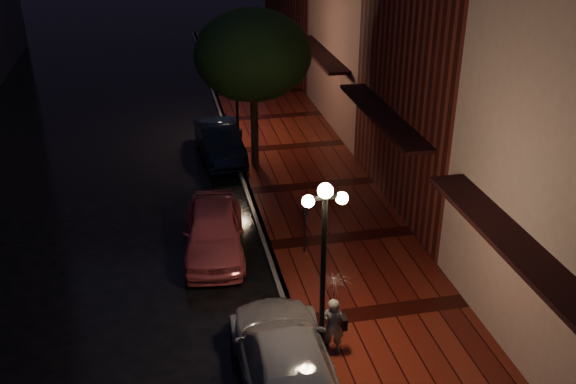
{
  "coord_description": "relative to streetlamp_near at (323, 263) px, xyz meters",
  "views": [
    {
      "loc": [
        -2.72,
        -16.12,
        9.91
      ],
      "look_at": [
        0.81,
        0.89,
        1.4
      ],
      "focal_mm": 40.0,
      "sensor_mm": 36.0,
      "label": 1
    }
  ],
  "objects": [
    {
      "name": "sidewalk",
      "position": [
        1.9,
        5.0,
        -2.53
      ],
      "size": [
        4.5,
        60.0,
        0.15
      ],
      "primitive_type": "cube",
      "color": "#42110B",
      "rests_on": "ground"
    },
    {
      "name": "storefront_mid",
      "position": [
        6.65,
        7.0,
        2.9
      ],
      "size": [
        5.0,
        8.0,
        11.0
      ],
      "primitive_type": "cube",
      "color": "#511914",
      "rests_on": "ground"
    },
    {
      "name": "pink_car",
      "position": [
        -1.89,
        5.19,
        -1.88
      ],
      "size": [
        2.12,
        4.39,
        1.45
      ],
      "primitive_type": "imported",
      "rotation": [
        0.0,
        0.0,
        -0.1
      ],
      "color": "#D0555B",
      "rests_on": "ground"
    },
    {
      "name": "navy_car",
      "position": [
        -0.95,
        12.29,
        -1.91
      ],
      "size": [
        1.76,
        4.26,
        1.37
      ],
      "primitive_type": "imported",
      "rotation": [
        0.0,
        0.0,
        0.08
      ],
      "color": "black",
      "rests_on": "ground"
    },
    {
      "name": "ground",
      "position": [
        -0.35,
        5.0,
        -2.6
      ],
      "size": [
        120.0,
        120.0,
        0.0
      ],
      "primitive_type": "plane",
      "color": "black",
      "rests_on": "ground"
    },
    {
      "name": "street_tree",
      "position": [
        0.26,
        10.99,
        1.64
      ],
      "size": [
        4.16,
        4.16,
        5.8
      ],
      "color": "black",
      "rests_on": "sidewalk"
    },
    {
      "name": "curb",
      "position": [
        -0.35,
        5.0,
        -2.53
      ],
      "size": [
        0.25,
        60.0,
        0.15
      ],
      "primitive_type": "cube",
      "color": "#595451",
      "rests_on": "ground"
    },
    {
      "name": "streetlamp_far",
      "position": [
        0.0,
        14.0,
        0.0
      ],
      "size": [
        0.96,
        0.36,
        4.31
      ],
      "color": "black",
      "rests_on": "sidewalk"
    },
    {
      "name": "silver_car",
      "position": [
        -0.96,
        -0.7,
        -1.88
      ],
      "size": [
        2.06,
        4.99,
        1.44
      ],
      "primitive_type": "imported",
      "rotation": [
        0.0,
        0.0,
        3.13
      ],
      "color": "#9C9CA3",
      "rests_on": "ground"
    },
    {
      "name": "woman_with_umbrella",
      "position": [
        0.26,
        0.04,
        -1.1
      ],
      "size": [
        0.85,
        0.86,
        2.04
      ],
      "rotation": [
        0.0,
        0.0,
        2.91
      ],
      "color": "silver",
      "rests_on": "sidewalk"
    },
    {
      "name": "streetlamp_near",
      "position": [
        0.0,
        0.0,
        0.0
      ],
      "size": [
        0.96,
        0.36,
        4.31
      ],
      "color": "black",
      "rests_on": "sidewalk"
    },
    {
      "name": "storefront_far",
      "position": [
        6.65,
        15.0,
        1.9
      ],
      "size": [
        5.0,
        8.0,
        9.0
      ],
      "primitive_type": "cube",
      "color": "#8C5951",
      "rests_on": "ground"
    },
    {
      "name": "parking_meter",
      "position": [
        0.65,
        4.46,
        -1.62
      ],
      "size": [
        0.15,
        0.13,
        1.37
      ],
      "rotation": [
        0.0,
        0.0,
        0.33
      ],
      "color": "black",
      "rests_on": "sidewalk"
    }
  ]
}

